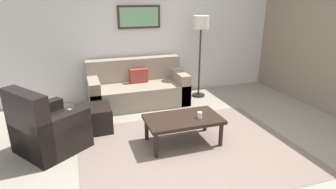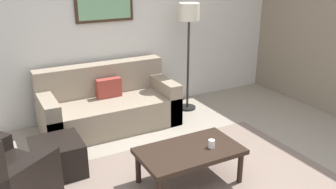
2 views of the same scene
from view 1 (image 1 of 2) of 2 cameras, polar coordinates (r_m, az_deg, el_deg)
ground_plane at (r=4.10m, az=4.60°, el=-11.10°), size 8.00×8.00×0.00m
rear_partition at (r=6.04m, az=-4.90°, el=12.93°), size 6.00×0.12×2.80m
area_rug at (r=4.10m, az=4.60°, el=-11.05°), size 3.08×2.39×0.01m
couch_main at (r=5.73m, az=-6.31°, el=1.20°), size 1.92×0.91×0.88m
armchair_leather at (r=4.26m, az=-23.62°, el=-6.92°), size 1.12×1.12×0.95m
ottoman at (r=4.72m, az=-14.94°, el=-4.73°), size 0.56×0.56×0.40m
coffee_table at (r=4.11m, az=3.12°, el=-5.38°), size 1.10×0.64×0.41m
cup at (r=4.08m, az=6.48°, el=-4.16°), size 0.07×0.07×0.09m
lamp_standing at (r=5.89m, az=6.71°, el=12.78°), size 0.32×0.32×1.71m
framed_artwork at (r=5.91m, az=-5.92°, el=15.47°), size 0.87×0.04×0.46m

